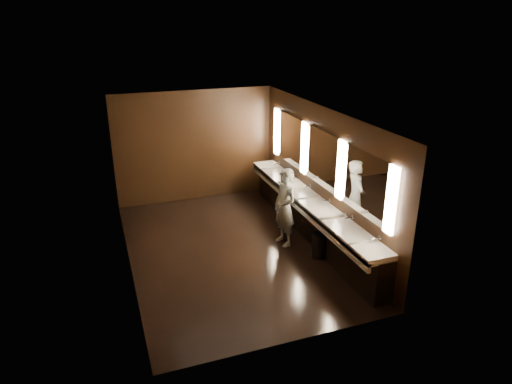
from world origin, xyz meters
TOP-DOWN VIEW (x-y plane):
  - floor at (0.00, 0.00)m, footprint 6.00×6.00m
  - ceiling at (0.00, 0.00)m, footprint 4.00×6.00m
  - wall_back at (0.00, 3.00)m, footprint 4.00×0.02m
  - wall_front at (0.00, -3.00)m, footprint 4.00×0.02m
  - wall_left at (-2.00, 0.00)m, footprint 0.02×6.00m
  - wall_right at (2.00, 0.00)m, footprint 0.02×6.00m
  - sink_counter at (1.79, 0.00)m, footprint 0.55×5.40m
  - mirror_band at (1.98, -0.00)m, footprint 0.06×5.03m
  - person at (1.14, -0.11)m, footprint 0.50×0.66m
  - trash_bin at (1.58, -0.86)m, footprint 0.40×0.40m

SIDE VIEW (x-z plane):
  - floor at x=0.00m, z-range 0.00..0.00m
  - trash_bin at x=1.58m, z-range 0.00..0.50m
  - sink_counter at x=1.79m, z-range -0.01..1.00m
  - person at x=1.14m, z-range 0.00..1.64m
  - wall_back at x=0.00m, z-range 0.00..2.80m
  - wall_front at x=0.00m, z-range 0.00..2.80m
  - wall_left at x=-2.00m, z-range 0.00..2.80m
  - wall_right at x=2.00m, z-range 0.00..2.80m
  - mirror_band at x=1.98m, z-range 1.17..2.32m
  - ceiling at x=0.00m, z-range 2.79..2.81m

